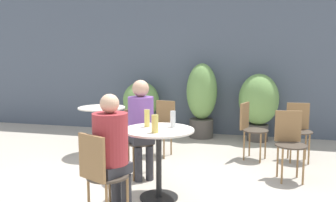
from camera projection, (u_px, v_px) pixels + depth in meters
The scene contains 18 objects.
ground_plane at pixel (155, 196), 3.58m from camera, with size 20.00×20.00×0.00m, color #B2A899.
storefront_wall at pixel (201, 59), 6.55m from camera, with size 10.00×0.06×3.00m.
cafe_table_near at pixel (159, 146), 3.46m from camera, with size 0.75×0.75×0.75m.
cafe_table_far at pixel (102, 119), 5.10m from camera, with size 0.73×0.73×0.75m.
bistro_chair_0 at pixel (138, 136), 4.19m from camera, with size 0.43×0.43×0.85m.
bistro_chair_1 at pixel (100, 170), 2.86m from camera, with size 0.41×0.42×0.85m.
bistro_chair_2 at pixel (289, 138), 4.06m from camera, with size 0.38×0.39×0.85m.
bistro_chair_3 at pixel (250, 125), 4.89m from camera, with size 0.41×0.40×0.85m.
bistro_chair_4 at pixel (298, 126), 4.83m from camera, with size 0.38×0.38×0.85m.
bistro_chair_5 at pixel (163, 122), 5.11m from camera, with size 0.39×0.40×0.85m.
seated_person_0 at pixel (141, 120), 4.04m from camera, with size 0.39×0.40×1.24m.
seated_person_1 at pixel (112, 146), 2.94m from camera, with size 0.37×0.39×1.18m.
beer_glass_0 at pixel (173, 119), 3.52m from camera, with size 0.06×0.06×0.18m.
beer_glass_1 at pixel (147, 118), 3.54m from camera, with size 0.06×0.06×0.19m.
beer_glass_2 at pixel (155, 124), 3.25m from camera, with size 0.07×0.07×0.18m.
potted_plant_0 at pixel (141, 103), 6.57m from camera, with size 0.72×0.72×1.06m.
potted_plant_1 at pixel (202, 98), 6.25m from camera, with size 0.58×0.58×1.42m.
potted_plant_2 at pixel (259, 102), 5.99m from camera, with size 0.72×0.72×1.24m.
Camera 1 is at (0.97, -3.29, 1.46)m, focal length 35.00 mm.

